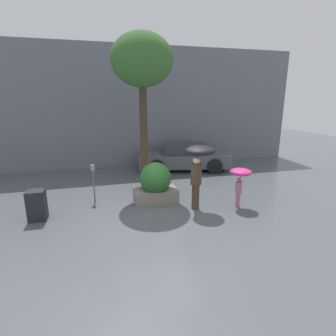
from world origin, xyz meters
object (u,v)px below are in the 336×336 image
object	(u,v)px
planter_box	(156,183)
parked_car_near	(184,157)
street_tree	(142,63)
newspaper_box	(37,205)
person_child	(240,176)
parking_meter	(93,175)
person_adult	(199,161)

from	to	relation	value
planter_box	parked_car_near	distance (m)	4.43
street_tree	newspaper_box	bearing A→B (deg)	-151.87
person_child	parked_car_near	distance (m)	4.93
parked_car_near	street_tree	world-z (taller)	street_tree
parking_meter	newspaper_box	world-z (taller)	parking_meter
planter_box	parked_car_near	bearing A→B (deg)	59.24
planter_box	person_adult	world-z (taller)	person_adult
person_child	parking_meter	xyz separation A→B (m)	(-4.59, 1.72, -0.12)
parking_meter	newspaper_box	size ratio (longest dim) A/B	1.43
planter_box	street_tree	xyz separation A→B (m)	(-0.13, 1.38, 3.99)
person_child	street_tree	world-z (taller)	street_tree
person_adult	parked_car_near	size ratio (longest dim) A/B	0.44
person_adult	person_child	xyz separation A→B (m)	(1.35, -0.23, -0.51)
newspaper_box	planter_box	bearing A→B (deg)	7.69
planter_box	parking_meter	size ratio (longest dim) A/B	1.15
person_adult	parking_meter	xyz separation A→B (m)	(-3.24, 1.49, -0.63)
parking_meter	planter_box	bearing A→B (deg)	-17.11
parked_car_near	person_child	bearing A→B (deg)	-165.21
planter_box	person_adult	distance (m)	1.72
parked_car_near	parking_meter	size ratio (longest dim) A/B	3.62
planter_box	newspaper_box	distance (m)	3.67
person_child	newspaper_box	bearing A→B (deg)	136.29
street_tree	person_child	bearing A→B (deg)	-42.65
street_tree	parking_meter	bearing A→B (deg)	-158.39
planter_box	newspaper_box	size ratio (longest dim) A/B	1.64
parked_car_near	street_tree	size ratio (longest dim) A/B	0.82
person_adult	parking_meter	distance (m)	3.62
person_adult	parked_car_near	distance (m)	4.88
parked_car_near	person_adult	bearing A→B (deg)	178.60
person_adult	street_tree	distance (m)	4.06
person_child	street_tree	xyz separation A→B (m)	(-2.69, 2.48, 3.62)
parking_meter	person_adult	bearing A→B (deg)	-24.75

